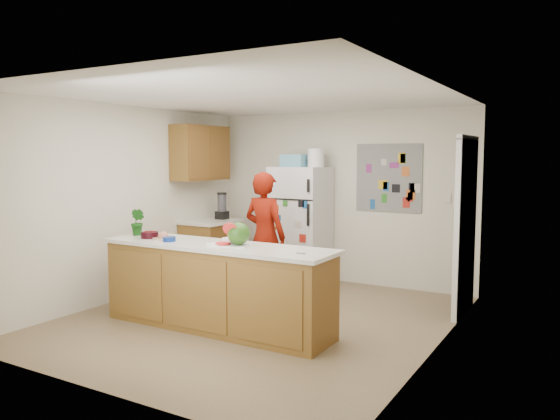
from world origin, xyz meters
The scene contains 26 objects.
floor centered at (0.00, 0.00, -0.01)m, with size 4.00×4.50×0.02m, color brown.
wall_back centered at (0.00, 2.26, 1.25)m, with size 4.00×0.02×2.50m, color beige.
wall_left centered at (-2.01, 0.00, 1.25)m, with size 0.02×4.50×2.50m, color beige.
wall_right centered at (2.01, 0.00, 1.25)m, with size 0.02×4.50×2.50m, color beige.
ceiling centered at (0.00, 0.00, 2.51)m, with size 4.00×4.50×0.02m, color white.
doorway centered at (1.99, 1.45, 1.02)m, with size 0.03×0.85×2.04m, color black.
peninsula_base centered at (-0.20, -0.50, 0.44)m, with size 2.60×0.62×0.88m, color brown.
peninsula_top centered at (-0.20, -0.50, 0.90)m, with size 2.68×0.70×0.04m, color silver.
side_counter_base centered at (-1.69, 1.35, 0.43)m, with size 0.60×0.80×0.86m, color brown.
side_counter_top centered at (-1.69, 1.35, 0.88)m, with size 0.64×0.84×0.04m, color silver.
upper_cabinets centered at (-1.82, 1.30, 1.90)m, with size 0.35×1.00×0.80m, color brown.
refrigerator centered at (-0.45, 1.88, 0.85)m, with size 0.75×0.70×1.70m, color silver.
fridge_top_bin centered at (-0.55, 1.88, 1.79)m, with size 0.35×0.28×0.18m, color #5999B2.
photo_collage centered at (0.75, 2.24, 1.55)m, with size 0.95×0.01×0.95m, color slate.
person centered at (-0.40, 0.80, 0.83)m, with size 0.60×0.40×1.65m, color #6A0F05.
blender_appliance centered at (-1.64, 1.57, 1.09)m, with size 0.14×0.14×0.38m, color black.
cutting_board centered at (0.03, -0.51, 0.93)m, with size 0.36×0.27×0.01m, color white.
watermelon centered at (0.09, -0.49, 1.05)m, with size 0.24×0.24×0.24m, color #275317.
watermelon_slice centered at (-0.07, -0.56, 0.94)m, with size 0.15×0.15×0.02m, color #BF1439.
cherry_bowl centered at (-1.11, -0.54, 0.96)m, with size 0.19×0.19×0.07m, color black.
white_bowl centered at (-0.08, -0.40, 0.95)m, with size 0.19×0.19×0.06m, color white.
cobalt_bowl centered at (-0.75, -0.61, 0.95)m, with size 0.14×0.14×0.05m, color navy.
plate centered at (-0.92, -0.53, 0.93)m, with size 0.24×0.24×0.02m, color beige.
paper_towel centered at (-0.14, -0.55, 0.93)m, with size 0.19×0.17×0.02m, color white.
keys centered at (0.86, -0.58, 0.93)m, with size 0.08×0.04×0.01m, color slate.
potted_plant centered at (-1.38, -0.45, 1.08)m, with size 0.18×0.14×0.32m, color #13430E.
Camera 1 is at (3.27, -5.11, 1.84)m, focal length 35.00 mm.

